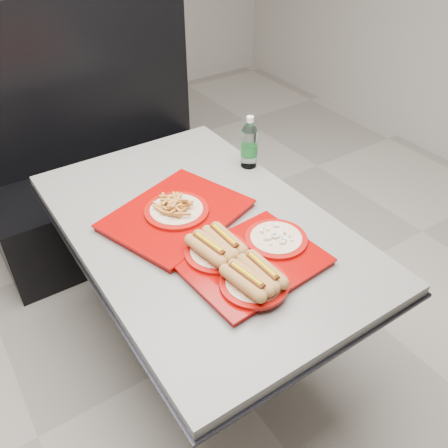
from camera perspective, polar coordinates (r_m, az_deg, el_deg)
ground at (r=2.34m, az=-2.23°, el=-14.59°), size 6.00×6.00×0.00m
diner_table at (r=1.91m, az=-2.65°, el=-3.83°), size 0.92×1.42×0.75m
booth_bench at (r=2.84m, az=-14.26°, el=5.75°), size 1.30×0.57×1.35m
tray_near at (r=1.60m, az=2.80°, el=-4.21°), size 0.48×0.42×0.10m
tray_far at (r=1.82m, az=-5.71°, el=1.45°), size 0.61×0.54×0.10m
water_bottle at (r=2.11m, az=3.05°, el=9.46°), size 0.08×0.08×0.24m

